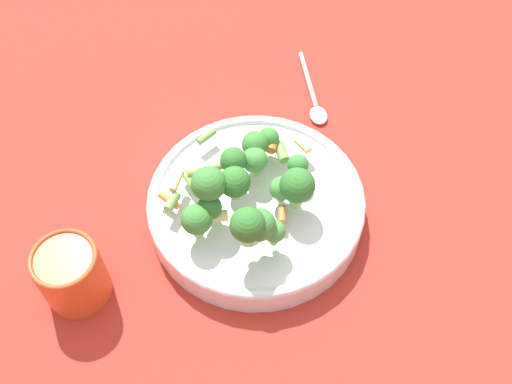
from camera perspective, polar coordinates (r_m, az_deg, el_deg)
name	(u,v)px	position (r m, az deg, el deg)	size (l,w,h in m)	color
ground_plane	(256,214)	(0.79, 0.00, -2.14)	(3.00, 3.00, 0.00)	#B72D23
bowl	(256,205)	(0.77, 0.00, -1.22)	(0.28, 0.28, 0.04)	silver
pasta_salad	(247,188)	(0.71, -0.85, 0.34)	(0.21, 0.20, 0.08)	#8CB766
cup	(72,274)	(0.73, -17.16, -7.49)	(0.08, 0.08, 0.09)	#CC4C23
spoon	(314,101)	(0.92, 5.59, 8.60)	(0.07, 0.15, 0.01)	silver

